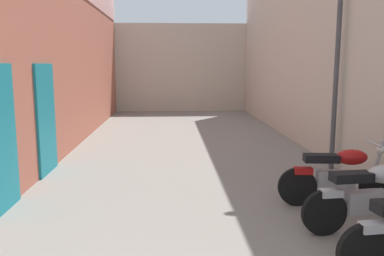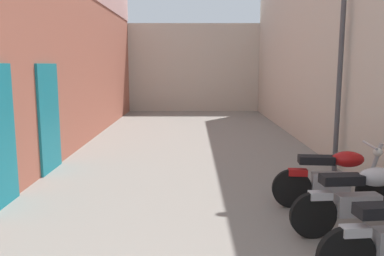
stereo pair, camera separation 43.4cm
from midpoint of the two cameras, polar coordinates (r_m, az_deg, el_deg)
ground_plane at (r=7.83m, az=-0.86°, el=-7.13°), size 34.44×34.44×0.00m
building_right at (r=10.23m, az=17.75°, el=16.08°), size 0.45×18.44×7.01m
building_far_end at (r=19.73m, az=-2.31°, el=8.59°), size 9.05×2.00×4.04m
motorcycle_fourth at (r=5.67m, az=22.15°, el=-8.91°), size 1.85×0.58×1.04m
motorcycle_fifth at (r=6.53m, az=18.48°, el=-6.36°), size 1.85×0.58×1.04m
street_lamp at (r=8.65m, az=18.33°, el=13.83°), size 0.79×0.18×5.13m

